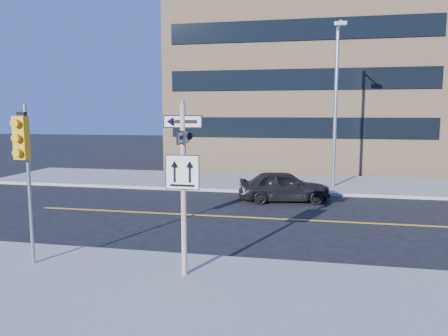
% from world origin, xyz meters
% --- Properties ---
extents(ground, '(120.00, 120.00, 0.00)m').
position_xyz_m(ground, '(0.00, 0.00, 0.00)').
color(ground, black).
rests_on(ground, ground).
extents(sign_pole, '(0.92, 0.92, 4.06)m').
position_xyz_m(sign_pole, '(0.00, -2.51, 2.44)').
color(sign_pole, white).
rests_on(sign_pole, near_sidewalk).
extents(traffic_signal, '(0.32, 0.45, 4.00)m').
position_xyz_m(traffic_signal, '(-4.00, -2.66, 3.03)').
color(traffic_signal, gray).
rests_on(traffic_signal, near_sidewalk).
extents(parked_car_a, '(2.29, 4.28, 1.38)m').
position_xyz_m(parked_car_a, '(1.71, 7.28, 0.69)').
color(parked_car_a, black).
rests_on(parked_car_a, ground).
extents(streetlight_a, '(0.55, 2.25, 8.00)m').
position_xyz_m(streetlight_a, '(4.00, 10.76, 4.76)').
color(streetlight_a, gray).
rests_on(streetlight_a, far_sidewalk).
extents(building_brick, '(18.00, 18.00, 18.00)m').
position_xyz_m(building_brick, '(2.00, 25.00, 9.00)').
color(building_brick, tan).
rests_on(building_brick, ground).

